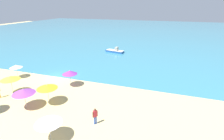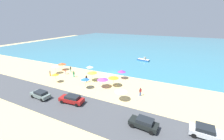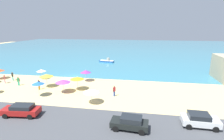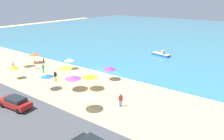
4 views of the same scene
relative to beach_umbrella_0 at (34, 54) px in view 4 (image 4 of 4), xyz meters
The scene contains 21 objects.
ground_plane 15.72m from the beach_umbrella_0, 13.46° to the left, with size 160.00×160.00×0.00m, color #D3BC7F.
sea 60.59m from the beach_umbrella_0, 75.50° to the left, with size 150.00×110.00×0.05m, color teal.
coastal_road 20.98m from the beach_umbrella_0, 43.46° to the right, with size 80.00×8.00×0.06m, color #46494D.
beach_umbrella_0 is the anchor object (origin of this frame).
beach_umbrella_1 3.14m from the beach_umbrella_0, 81.47° to the right, with size 2.11×2.11×2.49m.
beach_umbrella_2 13.06m from the beach_umbrella_0, 13.26° to the right, with size 2.42×2.42×2.52m.
beach_umbrella_3 24.31m from the beach_umbrella_0, 20.53° to the right, with size 2.30×2.30×2.20m.
beach_umbrella_4 17.68m from the beach_umbrella_0, 16.91° to the right, with size 2.49×2.49×2.38m.
beach_umbrella_5 18.77m from the beach_umbrella_0, ahead, with size 2.12×2.12×2.42m.
beach_umbrella_6 9.12m from the beach_umbrella_0, ahead, with size 1.94×1.94×2.19m.
beach_umbrella_7 19.15m from the beach_umbrella_0, 10.68° to the right, with size 2.37×2.37×2.44m.
beach_umbrella_8 15.60m from the beach_umbrella_0, 28.03° to the right, with size 1.91×1.91×2.55m.
beach_umbrella_9 9.39m from the beach_umbrella_0, 55.35° to the right, with size 1.71×1.71×2.36m.
bather_0 5.34m from the beach_umbrella_0, 83.57° to the right, with size 0.25×0.57×1.64m.
bather_1 4.30m from the beach_umbrella_0, 35.15° to the right, with size 0.45×0.40×1.76m.
bather_2 12.84m from the beach_umbrella_0, 20.46° to the right, with size 0.33×0.54×1.81m.
bather_3 7.72m from the beach_umbrella_0, 24.26° to the right, with size 0.56×0.30×1.71m.
bather_4 3.78m from the beach_umbrella_0, ahead, with size 0.53×0.35×1.79m.
bather_5 26.17m from the beach_umbrella_0, 11.78° to the right, with size 0.40×0.47×1.77m.
parked_car_3 20.39m from the beach_umbrella_0, 41.65° to the right, with size 4.67×2.24×1.46m.
skiff_nearshore 28.64m from the beach_umbrella_0, 47.93° to the left, with size 4.88×2.32×1.37m.
Camera 4 is at (24.39, -29.74, 13.36)m, focal length 35.00 mm.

